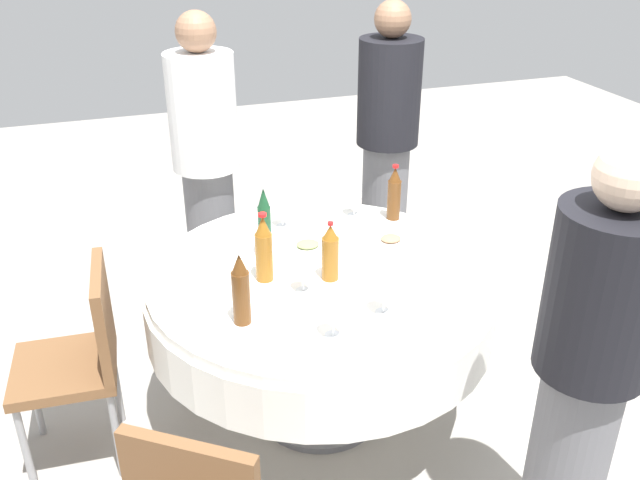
% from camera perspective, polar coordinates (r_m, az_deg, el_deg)
% --- Properties ---
extents(ground_plane, '(10.00, 10.00, 0.00)m').
position_cam_1_polar(ground_plane, '(3.29, 0.00, -13.87)').
color(ground_plane, gray).
extents(dining_table, '(1.45, 1.45, 0.74)m').
position_cam_1_polar(dining_table, '(2.94, 0.00, -5.10)').
color(dining_table, white).
rests_on(dining_table, ground_plane).
extents(bottle_amber_south, '(0.07, 0.07, 0.29)m').
position_cam_1_polar(bottle_amber_south, '(2.75, -4.66, -0.77)').
color(bottle_amber_south, '#8C5619').
rests_on(bottle_amber_south, dining_table).
extents(bottle_brown_near, '(0.07, 0.07, 0.30)m').
position_cam_1_polar(bottle_brown_near, '(2.49, -6.55, -4.10)').
color(bottle_brown_near, '#593314').
rests_on(bottle_brown_near, dining_table).
extents(bottle_amber_east, '(0.07, 0.07, 0.25)m').
position_cam_1_polar(bottle_amber_east, '(2.75, 0.85, -1.08)').
color(bottle_amber_east, '#8C5619').
rests_on(bottle_amber_east, dining_table).
extents(bottle_dark_green_front, '(0.06, 0.06, 0.33)m').
position_cam_1_polar(bottle_dark_green_front, '(2.90, -4.60, 1.26)').
color(bottle_dark_green_front, '#194728').
rests_on(bottle_dark_green_front, dining_table).
extents(bottle_brown_rear, '(0.06, 0.06, 0.27)m').
position_cam_1_polar(bottle_brown_rear, '(3.28, 6.14, 3.79)').
color(bottle_brown_rear, '#593314').
rests_on(bottle_brown_rear, dining_table).
extents(wine_glass_front, '(0.07, 0.07, 0.16)m').
position_cam_1_polar(wine_glass_front, '(3.31, 2.87, 3.82)').
color(wine_glass_front, white).
rests_on(wine_glass_front, dining_table).
extents(wine_glass_rear, '(0.06, 0.06, 0.14)m').
position_cam_1_polar(wine_glass_rear, '(2.68, -1.42, -2.49)').
color(wine_glass_rear, white).
rests_on(wine_glass_rear, dining_table).
extents(wine_glass_north, '(0.07, 0.07, 0.15)m').
position_cam_1_polar(wine_glass_north, '(3.20, -3.14, 2.76)').
color(wine_glass_north, white).
rests_on(wine_glass_north, dining_table).
extents(wine_glass_outer, '(0.07, 0.07, 0.16)m').
position_cam_1_polar(wine_glass_outer, '(2.55, 5.34, -3.83)').
color(wine_glass_outer, white).
rests_on(wine_glass_outer, dining_table).
extents(wine_glass_west, '(0.07, 0.07, 0.15)m').
position_cam_1_polar(wine_glass_west, '(2.41, 1.11, -5.91)').
color(wine_glass_west, white).
rests_on(wine_glass_west, dining_table).
extents(plate_west, '(0.22, 0.22, 0.04)m').
position_cam_1_polar(plate_west, '(3.03, -1.02, -0.59)').
color(plate_west, white).
rests_on(plate_west, dining_table).
extents(plate_inner, '(0.20, 0.20, 0.04)m').
position_cam_1_polar(plate_inner, '(3.09, 5.85, -0.11)').
color(plate_inner, white).
rests_on(plate_inner, dining_table).
extents(spoon_near, '(0.04, 0.18, 0.00)m').
position_cam_1_polar(spoon_near, '(2.40, 4.47, -9.08)').
color(spoon_near, silver).
rests_on(spoon_near, dining_table).
extents(person_south, '(0.34, 0.34, 1.66)m').
position_cam_1_polar(person_south, '(3.89, 5.53, 7.59)').
color(person_south, slate).
rests_on(person_south, ground_plane).
extents(person_near, '(0.34, 0.34, 1.57)m').
position_cam_1_polar(person_near, '(2.33, 21.12, -10.18)').
color(person_near, slate).
rests_on(person_near, ground_plane).
extents(person_east, '(0.34, 0.34, 1.65)m').
position_cam_1_polar(person_east, '(3.62, -9.33, 5.83)').
color(person_east, slate).
rests_on(person_east, ground_plane).
extents(chair_outer, '(0.43, 0.43, 0.87)m').
position_cam_1_polar(chair_outer, '(2.93, -19.01, -8.68)').
color(chair_outer, brown).
rests_on(chair_outer, ground_plane).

